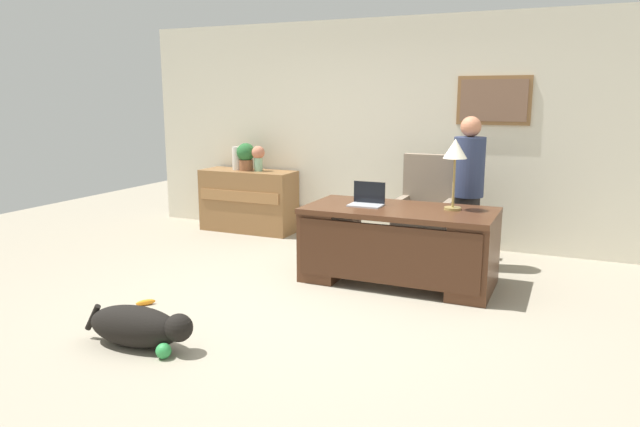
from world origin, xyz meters
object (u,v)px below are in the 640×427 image
desk_lamp (455,153)px  desk (398,243)px  potted_plant (246,155)px  person_standing (468,191)px  vase_empty (237,158)px  credenza (249,201)px  laptop (367,200)px  vase_with_flowers (258,156)px  dog_toy_bone (146,302)px  dog_toy_ball (164,351)px  armchair (426,214)px  dog_lying (139,326)px

desk_lamp → desk: bearing=-162.8°
potted_plant → person_standing: bearing=-10.2°
person_standing → vase_empty: person_standing is taller
credenza → person_standing: size_ratio=0.80×
laptop → desk_lamp: bearing=7.9°
potted_plant → laptop: bearing=-31.3°
vase_with_flowers → desk_lamp: bearing=-23.4°
vase_with_flowers → dog_toy_bone: size_ratio=1.96×
desk → desk_lamp: size_ratio=2.71×
desk → person_standing: (0.50, 0.81, 0.41)m
potted_plant → dog_toy_ball: bearing=-67.6°
potted_plant → dog_toy_bone: (0.67, -2.83, -0.99)m
armchair → vase_with_flowers: armchair is taller
credenza → dog_lying: 3.72m
credenza → desk_lamp: bearing=-22.2°
dog_lying → potted_plant: 3.82m
armchair → potted_plant: potted_plant is taller
person_standing → dog_toy_ball: 3.50m
armchair → vase_with_flowers: 2.42m
credenza → laptop: 2.53m
armchair → laptop: armchair is taller
person_standing → desk: bearing=-121.7°
potted_plant → credenza: bearing=-2.9°
desk → person_standing: 1.03m
desk → dog_lying: 2.53m
laptop → dog_toy_bone: laptop is taller
credenza → laptop: laptop is taller
desk_lamp → dog_toy_ball: (-1.47, -2.41, -1.20)m
desk → credenza: (-2.46, 1.34, 0.01)m
vase_with_flowers → vase_empty: vase_with_flowers is taller
potted_plant → desk: bearing=-28.4°
dog_toy_ball → credenza: bearing=112.1°
desk → dog_toy_ball: size_ratio=16.47×
dog_lying → dog_toy_bone: bearing=127.9°
desk → credenza: 2.80m
desk_lamp → dog_toy_bone: (-2.28, -1.64, -1.23)m
dog_lying → potted_plant: potted_plant is taller
credenza → laptop: bearing=-31.6°
dog_lying → vase_empty: vase_empty is taller
desk_lamp → dog_toy_bone: bearing=-144.4°
laptop → vase_empty: 2.65m
person_standing → desk_lamp: 0.80m
vase_with_flowers → desk: bearing=-30.4°
credenza → dog_toy_bone: (0.65, -2.83, -0.38)m
vase_empty → potted_plant: 0.15m
desk → dog_toy_ball: bearing=-113.7°
dog_lying → laptop: (0.94, 2.21, 0.63)m
desk_lamp → potted_plant: size_ratio=1.84×
potted_plant → dog_toy_ball: potted_plant is taller
armchair → desk_lamp: desk_lamp is taller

